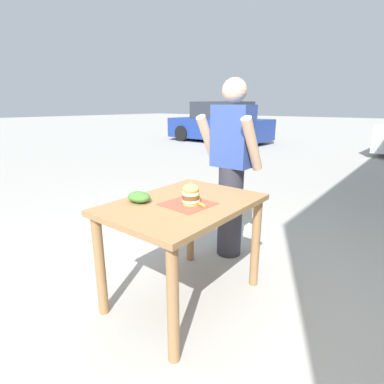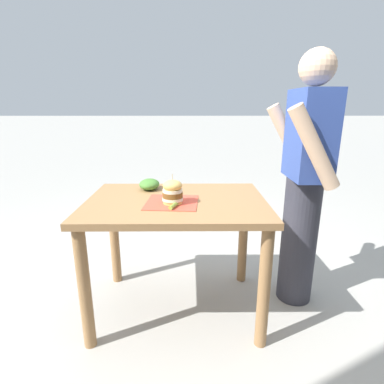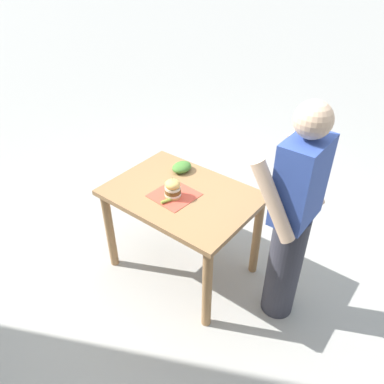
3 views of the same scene
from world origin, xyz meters
name	(u,v)px [view 3 (image 3 of 3)]	position (x,y,z in m)	size (l,w,h in m)	color
ground_plane	(183,266)	(0.00, 0.00, 0.00)	(80.00, 80.00, 0.00)	#ADAAA3
patio_table	(182,207)	(0.00, 0.00, 0.66)	(0.80, 1.12, 0.79)	#9E7247
serving_paper	(174,195)	(0.06, -0.02, 0.79)	(0.31, 0.31, 0.00)	#D64C38
sandwich	(173,189)	(0.08, -0.02, 0.87)	(0.12, 0.12, 0.18)	#E5B25B
pickle_spear	(166,201)	(0.17, -0.01, 0.81)	(0.02, 0.02, 0.09)	#8EA83D
side_salad	(182,167)	(-0.24, -0.20, 0.83)	(0.18, 0.14, 0.07)	#477F33
diner_across_table	(293,219)	(-0.12, 0.84, 0.88)	(0.55, 0.35, 1.69)	#33333D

